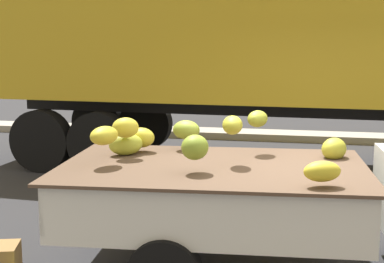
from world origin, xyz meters
TOP-DOWN VIEW (x-y plane):
  - curb_strip at (0.00, 7.53)m, footprint 80.00×0.80m
  - semi_trailer at (0.25, 4.40)m, footprint 12.10×3.09m

SIDE VIEW (x-z plane):
  - curb_strip at x=0.00m, z-range 0.00..0.16m
  - semi_trailer at x=0.25m, z-range 0.57..4.52m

